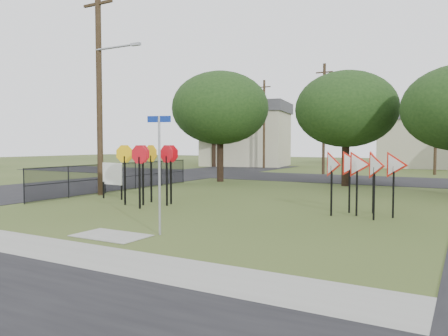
# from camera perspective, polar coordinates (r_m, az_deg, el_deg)

# --- Properties ---
(ground) EXTENTS (140.00, 140.00, 0.00)m
(ground) POSITION_cam_1_polar(r_m,az_deg,el_deg) (14.11, -7.73, -7.04)
(ground) COLOR #34461A
(sidewalk) EXTENTS (30.00, 1.60, 0.02)m
(sidewalk) POSITION_cam_1_polar(r_m,az_deg,el_deg) (11.12, -21.09, -9.94)
(sidewalk) COLOR gray
(sidewalk) RESTS_ON ground
(planting_strip) EXTENTS (30.00, 0.80, 0.02)m
(planting_strip) POSITION_cam_1_polar(r_m,az_deg,el_deg) (10.42, -26.28, -10.94)
(planting_strip) COLOR #34461A
(planting_strip) RESTS_ON ground
(street_left) EXTENTS (8.00, 50.00, 0.02)m
(street_left) POSITION_cam_1_polar(r_m,az_deg,el_deg) (29.42, -14.66, -1.79)
(street_left) COLOR black
(street_left) RESTS_ON ground
(street_far) EXTENTS (60.00, 8.00, 0.02)m
(street_far) POSITION_cam_1_polar(r_m,az_deg,el_deg) (32.28, 14.21, -1.35)
(street_far) COLOR black
(street_far) RESTS_ON ground
(curb_pad) EXTENTS (2.00, 1.20, 0.02)m
(curb_pad) POSITION_cam_1_polar(r_m,az_deg,el_deg) (12.31, -14.55, -8.56)
(curb_pad) COLOR gray
(curb_pad) RESTS_ON ground
(street_name_sign) EXTENTS (0.65, 0.20, 3.25)m
(street_name_sign) POSITION_cam_1_polar(r_m,az_deg,el_deg) (11.98, -8.43, 0.05)
(street_name_sign) COLOR #989AA1
(street_name_sign) RESTS_ON ground
(stop_sign_cluster) EXTENTS (2.33, 1.82, 2.47)m
(stop_sign_cluster) POSITION_cam_1_polar(r_m,az_deg,el_deg) (17.95, -9.72, 1.01)
(stop_sign_cluster) COLOR black
(stop_sign_cluster) RESTS_ON ground
(yield_sign_cluster) EXTENTS (2.81, 2.20, 2.29)m
(yield_sign_cluster) POSITION_cam_1_polar(r_m,az_deg,el_deg) (15.75, 17.72, 0.10)
(yield_sign_cluster) COLOR black
(yield_sign_cluster) RESTS_ON ground
(info_board) EXTENTS (1.31, 0.22, 1.64)m
(info_board) POSITION_cam_1_polar(r_m,az_deg,el_deg) (20.32, -14.39, -0.90)
(info_board) COLOR black
(info_board) RESTS_ON ground
(utility_pole_main) EXTENTS (3.55, 0.33, 10.00)m
(utility_pole_main) POSITION_cam_1_polar(r_m,az_deg,el_deg) (22.22, -15.88, 10.07)
(utility_pole_main) COLOR #3C2C1B
(utility_pole_main) RESTS_ON ground
(far_pole_a) EXTENTS (1.40, 0.24, 9.00)m
(far_pole_a) POSITION_cam_1_polar(r_m,az_deg,el_deg) (36.63, 12.91, 6.37)
(far_pole_a) COLOR #3C2C1B
(far_pole_a) RESTS_ON ground
(far_pole_b) EXTENTS (1.40, 0.24, 8.50)m
(far_pole_b) POSITION_cam_1_polar(r_m,az_deg,el_deg) (39.19, 25.95, 5.55)
(far_pole_b) COLOR #3C2C1B
(far_pole_b) RESTS_ON ground
(far_pole_c) EXTENTS (1.40, 0.24, 9.00)m
(far_pole_c) POSITION_cam_1_polar(r_m,az_deg,el_deg) (45.05, 5.25, 5.82)
(far_pole_c) COLOR #3C2C1B
(far_pole_c) RESTS_ON ground
(fence_run) EXTENTS (0.05, 11.55, 1.50)m
(fence_run) POSITION_cam_1_polar(r_m,az_deg,el_deg) (23.63, -13.32, -1.07)
(fence_run) COLOR black
(fence_run) RESTS_ON ground
(house_left) EXTENTS (10.58, 8.88, 7.20)m
(house_left) POSITION_cam_1_polar(r_m,az_deg,el_deg) (50.33, 2.94, 4.46)
(house_left) COLOR #B8B494
(house_left) RESTS_ON ground
(house_mid) EXTENTS (8.40, 8.40, 6.20)m
(house_mid) POSITION_cam_1_polar(r_m,az_deg,el_deg) (51.26, 24.49, 3.60)
(house_mid) COLOR #B8B494
(house_mid) RESTS_ON ground
(tree_near_left) EXTENTS (6.40, 6.40, 7.27)m
(tree_near_left) POSITION_cam_1_polar(r_m,az_deg,el_deg) (29.00, -0.50, 7.83)
(tree_near_left) COLOR black
(tree_near_left) RESTS_ON ground
(tree_near_mid) EXTENTS (6.00, 6.00, 6.80)m
(tree_near_mid) POSITION_cam_1_polar(r_m,az_deg,el_deg) (26.92, 15.68, 7.40)
(tree_near_mid) COLOR black
(tree_near_mid) RESTS_ON ground
(tree_far_left) EXTENTS (6.80, 6.80, 7.73)m
(tree_far_left) POSITION_cam_1_polar(r_m,az_deg,el_deg) (47.84, -1.36, 6.36)
(tree_far_left) COLOR black
(tree_far_left) RESTS_ON ground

